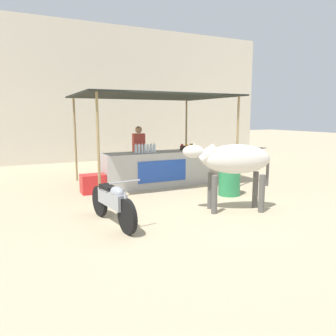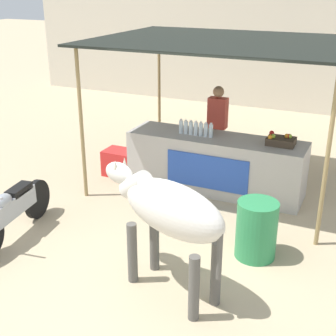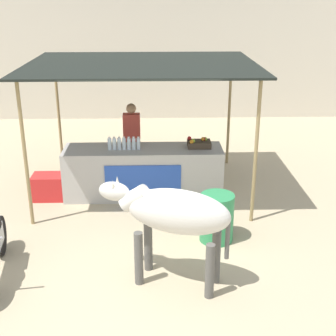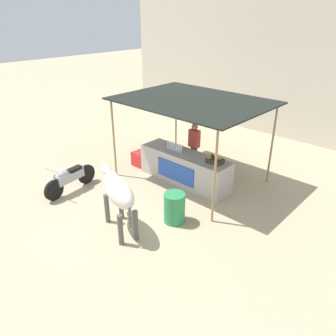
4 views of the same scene
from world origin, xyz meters
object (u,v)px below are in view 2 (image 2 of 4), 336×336
object	(u,v)px
stall_counter	(215,164)
water_barrel	(256,230)
vendor_behind_counter	(217,129)
fruit_crate	(281,141)
cooler_box	(121,163)
cow	(169,211)
motorcycle_parked	(12,209)

from	to	relation	value
stall_counter	water_barrel	world-z (taller)	stall_counter
stall_counter	vendor_behind_counter	xyz separation A→B (m)	(-0.24, 0.75, 0.37)
fruit_crate	vendor_behind_counter	world-z (taller)	vendor_behind_counter
cooler_box	cow	xyz separation A→B (m)	(2.26, -2.81, 0.79)
fruit_crate	cooler_box	world-z (taller)	fruit_crate
motorcycle_parked	cow	bearing A→B (deg)	-4.68
fruit_crate	water_barrel	size ratio (longest dim) A/B	0.56
fruit_crate	motorcycle_parked	distance (m)	4.19
vendor_behind_counter	water_barrel	world-z (taller)	vendor_behind_counter
vendor_behind_counter	cow	size ratio (longest dim) A/B	0.90
vendor_behind_counter	cooler_box	size ratio (longest dim) A/B	2.75
vendor_behind_counter	motorcycle_parked	world-z (taller)	vendor_behind_counter
stall_counter	water_barrel	xyz separation A→B (m)	(1.19, -1.78, -0.09)
cow	vendor_behind_counter	bearing A→B (deg)	100.71
cow	cooler_box	bearing A→B (deg)	128.87
stall_counter	cow	world-z (taller)	cow
cooler_box	motorcycle_parked	size ratio (longest dim) A/B	0.33
fruit_crate	cooler_box	distance (m)	2.98
cow	motorcycle_parked	bearing A→B (deg)	175.32
vendor_behind_counter	cow	world-z (taller)	vendor_behind_counter
cow	motorcycle_parked	world-z (taller)	cow
motorcycle_parked	vendor_behind_counter	bearing A→B (deg)	62.51
vendor_behind_counter	cow	xyz separation A→B (m)	(0.69, -3.66, 0.18)
fruit_crate	water_barrel	xyz separation A→B (m)	(0.13, -1.83, -0.64)
vendor_behind_counter	water_barrel	bearing A→B (deg)	-60.49
water_barrel	motorcycle_parked	xyz separation A→B (m)	(-3.23, -0.92, 0.04)
vendor_behind_counter	fruit_crate	bearing A→B (deg)	-28.22
vendor_behind_counter	cooler_box	distance (m)	1.89
stall_counter	cow	xyz separation A→B (m)	(0.45, -2.91, 0.55)
water_barrel	vendor_behind_counter	bearing A→B (deg)	119.51
cow	motorcycle_parked	size ratio (longest dim) A/B	1.02
stall_counter	cow	distance (m)	2.99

